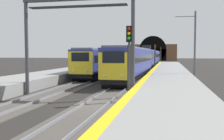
# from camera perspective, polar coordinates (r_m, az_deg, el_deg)

# --- Properties ---
(ground_plane) EXTENTS (320.00, 320.00, 0.00)m
(ground_plane) POSITION_cam_1_polar(r_m,az_deg,el_deg) (17.10, -3.07, -7.44)
(ground_plane) COLOR #282623
(platform_right) EXTENTS (112.00, 4.91, 0.99)m
(platform_right) POSITION_cam_1_polar(r_m,az_deg,el_deg) (16.44, 12.33, -6.22)
(platform_right) COLOR gray
(platform_right) RESTS_ON ground_plane
(platform_right_edge_strip) EXTENTS (112.00, 0.50, 0.01)m
(platform_right_edge_strip) POSITION_cam_1_polar(r_m,az_deg,el_deg) (16.49, 4.65, -4.35)
(platform_right_edge_strip) COLOR yellow
(platform_right_edge_strip) RESTS_ON platform_right
(track_main_line) EXTENTS (160.00, 2.74, 0.21)m
(track_main_line) POSITION_cam_1_polar(r_m,az_deg,el_deg) (17.09, -3.07, -7.30)
(track_main_line) COLOR #4C4742
(track_main_line) RESTS_ON ground_plane
(track_adjacent_line) EXTENTS (160.00, 3.11, 0.21)m
(track_adjacent_line) POSITION_cam_1_polar(r_m,az_deg,el_deg) (18.89, -17.30, -6.42)
(track_adjacent_line) COLOR #4C4742
(track_adjacent_line) RESTS_ON ground_plane
(train_main_approaching) EXTENTS (62.41, 3.32, 4.87)m
(train_main_approaching) POSITION_cam_1_polar(r_m,az_deg,el_deg) (53.55, 7.34, 2.52)
(train_main_approaching) COLOR navy
(train_main_approaching) RESTS_ON ground_plane
(train_adjacent_platform) EXTENTS (39.47, 3.18, 4.79)m
(train_adjacent_platform) POSITION_cam_1_polar(r_m,az_deg,el_deg) (47.89, 1.00, 2.36)
(train_adjacent_platform) COLOR navy
(train_adjacent_platform) RESTS_ON ground_plane
(railway_signal_near) EXTENTS (0.39, 0.38, 5.06)m
(railway_signal_near) POSITION_cam_1_polar(r_m,az_deg,el_deg) (17.49, 3.70, 2.93)
(railway_signal_near) COLOR #38383D
(railway_signal_near) RESTS_ON ground_plane
(railway_signal_mid) EXTENTS (0.39, 0.38, 5.00)m
(railway_signal_mid) POSITION_cam_1_polar(r_m,az_deg,el_deg) (51.11, 9.19, 3.19)
(railway_signal_mid) COLOR #4C4C54
(railway_signal_mid) RESTS_ON ground_plane
(railway_signal_far) EXTENTS (0.39, 0.38, 5.33)m
(railway_signal_far) POSITION_cam_1_polar(r_m,az_deg,el_deg) (88.92, 10.41, 3.46)
(railway_signal_far) COLOR #4C4C54
(railway_signal_far) RESTS_ON ground_plane
(overhead_signal_gantry) EXTENTS (0.70, 8.74, 7.58)m
(overhead_signal_gantry) POSITION_cam_1_polar(r_m,az_deg,el_deg) (20.49, -7.47, 10.36)
(overhead_signal_gantry) COLOR #3F3F47
(overhead_signal_gantry) RESTS_ON ground_plane
(tunnel_portal) EXTENTS (2.77, 20.68, 11.58)m
(tunnel_portal) POSITION_cam_1_polar(r_m,az_deg,el_deg) (118.76, 8.77, 3.75)
(tunnel_portal) COLOR brown
(tunnel_portal) RESTS_ON ground_plane
(catenary_mast_near) EXTENTS (0.22, 2.37, 8.14)m
(catenary_mast_near) POSITION_cam_1_polar(r_m,az_deg,el_deg) (32.44, 17.28, 5.08)
(catenary_mast_near) COLOR #595B60
(catenary_mast_near) RESTS_ON ground_plane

